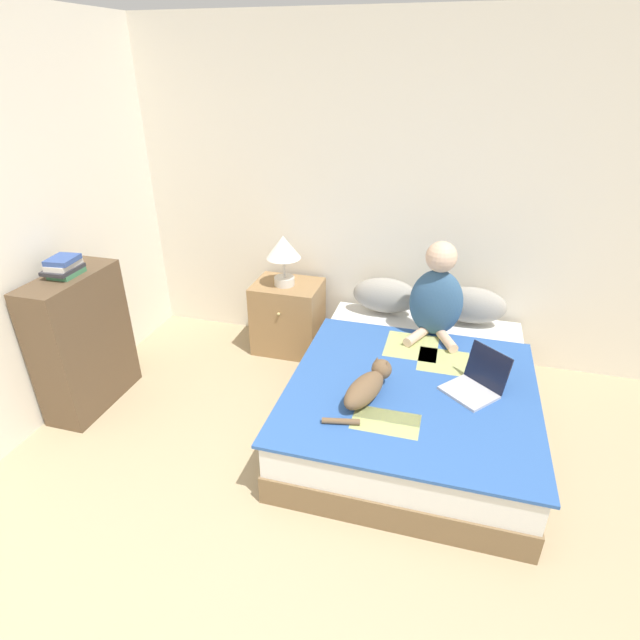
% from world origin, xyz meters
% --- Properties ---
extents(wall_back, '(5.14, 0.05, 2.55)m').
position_xyz_m(wall_back, '(0.00, 3.22, 1.27)').
color(wall_back, silver).
rests_on(wall_back, ground_plane).
extents(bed, '(1.52, 1.90, 0.41)m').
position_xyz_m(bed, '(0.36, 2.20, 0.20)').
color(bed, brown).
rests_on(bed, ground_plane).
extents(pillow_near, '(0.52, 0.22, 0.29)m').
position_xyz_m(pillow_near, '(0.03, 3.02, 0.56)').
color(pillow_near, gray).
rests_on(pillow_near, bed).
extents(pillow_far, '(0.52, 0.22, 0.29)m').
position_xyz_m(pillow_far, '(0.69, 3.02, 0.56)').
color(pillow_far, gray).
rests_on(pillow_far, bed).
extents(person_sitting, '(0.39, 0.38, 0.71)m').
position_xyz_m(person_sitting, '(0.43, 2.75, 0.73)').
color(person_sitting, '#33567A').
rests_on(person_sitting, bed).
extents(cat_tabby, '(0.33, 0.55, 0.18)m').
position_xyz_m(cat_tabby, '(0.11, 1.84, 0.50)').
color(cat_tabby, brown).
rests_on(cat_tabby, bed).
extents(laptop_open, '(0.41, 0.42, 0.26)m').
position_xyz_m(laptop_open, '(0.73, 2.08, 0.47)').
color(laptop_open, '#B7B7BC').
rests_on(laptop_open, bed).
extents(nightstand, '(0.54, 0.45, 0.60)m').
position_xyz_m(nightstand, '(-0.77, 2.93, 0.30)').
color(nightstand, '#937047').
rests_on(nightstand, ground_plane).
extents(table_lamp, '(0.27, 0.27, 0.41)m').
position_xyz_m(table_lamp, '(-0.78, 2.91, 0.89)').
color(table_lamp, beige).
rests_on(table_lamp, nightstand).
extents(bookshelf, '(0.29, 0.70, 0.99)m').
position_xyz_m(bookshelf, '(-1.89, 1.83, 0.49)').
color(bookshelf, brown).
rests_on(bookshelf, ground_plane).
extents(book_stack_top, '(0.19, 0.24, 0.12)m').
position_xyz_m(book_stack_top, '(-1.89, 1.84, 1.05)').
color(book_stack_top, '#3D7A51').
rests_on(book_stack_top, bookshelf).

